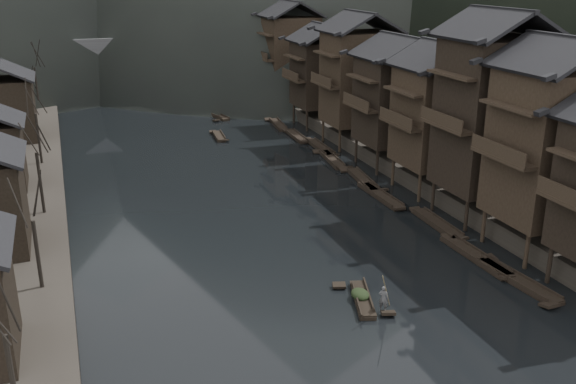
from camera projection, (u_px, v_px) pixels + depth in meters
name	position (u px, v px, depth m)	size (l,w,h in m)	color
water	(313.00, 279.00, 42.31)	(300.00, 300.00, 0.00)	black
right_bank	(441.00, 109.00, 88.65)	(40.00, 200.00, 1.80)	#2D2823
stilt_houses	(408.00, 81.00, 61.65)	(9.00, 67.60, 16.82)	black
bare_trees	(33.00, 112.00, 61.16)	(3.91, 72.49, 7.83)	black
moored_sampans	(349.00, 169.00, 64.44)	(2.59, 61.78, 0.47)	black
midriver_boats	(217.00, 124.00, 83.08)	(4.31, 16.85, 0.45)	black
stone_bridge	(150.00, 60.00, 104.54)	(40.00, 6.00, 9.00)	#4C4C4F
hero_sampan	(363.00, 299.00, 39.38)	(2.33, 4.95, 0.43)	black
cargo_heap	(360.00, 289.00, 39.37)	(1.09, 1.42, 0.65)	black
boatman	(384.00, 295.00, 37.75)	(0.58, 0.38, 1.59)	#4F4F52
bamboo_pole	(389.00, 256.00, 36.98)	(0.06, 0.06, 4.15)	#8C7A51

